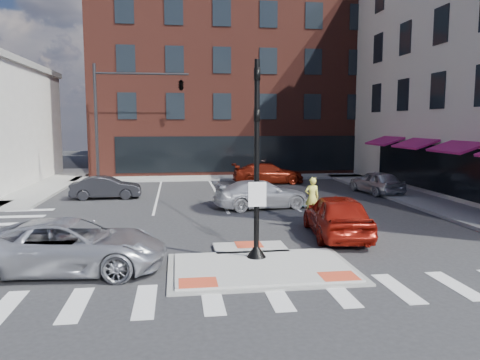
{
  "coord_description": "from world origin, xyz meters",
  "views": [
    {
      "loc": [
        -2.41,
        -13.45,
        4.25
      ],
      "look_at": [
        0.08,
        4.66,
        2.0
      ],
      "focal_mm": 35.0,
      "sensor_mm": 36.0,
      "label": 1
    }
  ],
  "objects": [
    {
      "name": "bg_car_dark",
      "position": [
        -6.33,
        13.29,
        0.63
      ],
      "size": [
        3.88,
        1.47,
        1.26
      ],
      "primitive_type": "imported",
      "rotation": [
        0.0,
        0.0,
        1.61
      ],
      "color": "black",
      "rests_on": "ground"
    },
    {
      "name": "sidewalk_n",
      "position": [
        3.0,
        22.0,
        0.07
      ],
      "size": [
        26.0,
        3.0,
        0.15
      ],
      "primitive_type": "cube",
      "color": "gray",
      "rests_on": "ground"
    },
    {
      "name": "cyclist",
      "position": [
        3.0,
        4.6,
        0.69
      ],
      "size": [
        0.59,
        1.61,
        2.06
      ],
      "rotation": [
        0.0,
        0.0,
        3.14
      ],
      "color": "#3F3F44",
      "rests_on": "ground"
    },
    {
      "name": "ground",
      "position": [
        0.0,
        0.0,
        0.0
      ],
      "size": [
        120.0,
        120.0,
        0.0
      ],
      "primitive_type": "plane",
      "color": "#28282B",
      "rests_on": "ground"
    },
    {
      "name": "building_n",
      "position": [
        3.0,
        31.99,
        7.8
      ],
      "size": [
        24.4,
        18.4,
        15.5
      ],
      "color": "#4E2018",
      "rests_on": "ground"
    },
    {
      "name": "red_sedan",
      "position": [
        3.5,
        3.03,
        0.81
      ],
      "size": [
        2.44,
        4.96,
        1.63
      ],
      "primitive_type": "imported",
      "rotation": [
        0.0,
        0.0,
        3.03
      ],
      "color": "maroon",
      "rests_on": "ground"
    },
    {
      "name": "bg_car_red",
      "position": [
        3.97,
        18.51,
        0.72
      ],
      "size": [
        5.0,
        2.1,
        1.44
      ],
      "primitive_type": "imported",
      "rotation": [
        0.0,
        0.0,
        1.59
      ],
      "color": "maroon",
      "rests_on": "ground"
    },
    {
      "name": "bg_car_silver",
      "position": [
        9.5,
        13.0,
        0.7
      ],
      "size": [
        2.27,
        4.31,
        1.4
      ],
      "primitive_type": "imported",
      "rotation": [
        0.0,
        0.0,
        3.3
      ],
      "color": "silver",
      "rests_on": "ground"
    },
    {
      "name": "refuge_island",
      "position": [
        0.0,
        -0.26,
        0.05
      ],
      "size": [
        5.4,
        4.65,
        0.13
      ],
      "color": "gray",
      "rests_on": "ground"
    },
    {
      "name": "building_far_left",
      "position": [
        -4.0,
        52.0,
        5.0
      ],
      "size": [
        10.0,
        12.0,
        10.0
      ],
      "primitive_type": "cube",
      "color": "slate",
      "rests_on": "ground"
    },
    {
      "name": "building_far_right",
      "position": [
        9.0,
        54.0,
        6.0
      ],
      "size": [
        12.0,
        12.0,
        12.0
      ],
      "primitive_type": "cube",
      "color": "brown",
      "rests_on": "ground"
    },
    {
      "name": "sidewalk_e",
      "position": [
        10.8,
        10.0,
        0.07
      ],
      "size": [
        3.0,
        24.0,
        0.15
      ],
      "primitive_type": "cube",
      "color": "gray",
      "rests_on": "ground"
    },
    {
      "name": "signal_pole",
      "position": [
        0.0,
        0.4,
        2.36
      ],
      "size": [
        0.6,
        0.6,
        5.98
      ],
      "color": "black",
      "rests_on": "refuge_island"
    },
    {
      "name": "white_pickup",
      "position": [
        1.81,
        9.23,
        0.69
      ],
      "size": [
        5.03,
        2.67,
        1.39
      ],
      "primitive_type": "imported",
      "rotation": [
        0.0,
        0.0,
        1.73
      ],
      "color": "silver",
      "rests_on": "ground"
    },
    {
      "name": "silver_suv",
      "position": [
        -5.45,
        0.07,
        0.76
      ],
      "size": [
        5.65,
        2.98,
        1.52
      ],
      "primitive_type": "imported",
      "rotation": [
        0.0,
        0.0,
        1.48
      ],
      "color": "silver",
      "rests_on": "ground"
    },
    {
      "name": "mast_arm_signal",
      "position": [
        -3.47,
        18.0,
        6.21
      ],
      "size": [
        6.1,
        2.24,
        8.0
      ],
      "color": "black",
      "rests_on": "ground"
    }
  ]
}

